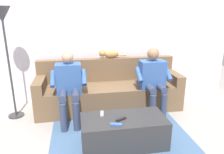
% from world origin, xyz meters
% --- Properties ---
extents(ground_plane, '(8.00, 8.00, 0.00)m').
position_xyz_m(ground_plane, '(0.00, 0.60, 0.00)').
color(ground_plane, gray).
extents(back_wall, '(4.95, 0.06, 2.69)m').
position_xyz_m(back_wall, '(0.00, -0.59, 1.35)').
color(back_wall, silver).
rests_on(back_wall, ground).
extents(couch, '(2.44, 0.70, 0.84)m').
position_xyz_m(couch, '(0.00, -0.12, 0.29)').
color(couch, brown).
rests_on(couch, ground).
extents(coffee_table, '(1.06, 0.51, 0.37)m').
position_xyz_m(coffee_table, '(0.00, 1.02, 0.19)').
color(coffee_table, '#2D2D2D').
rests_on(coffee_table, ground).
extents(person_left_seated, '(0.56, 0.51, 1.09)m').
position_xyz_m(person_left_seated, '(-0.67, 0.21, 0.62)').
color(person_left_seated, '#335693').
rests_on(person_left_seated, ground).
extents(person_right_seated, '(0.53, 0.58, 1.08)m').
position_xyz_m(person_right_seated, '(0.67, 0.25, 0.60)').
color(person_right_seated, '#335693').
rests_on(person_right_seated, ground).
extents(cat_on_backrest, '(0.50, 0.13, 0.16)m').
position_xyz_m(cat_on_backrest, '(-0.04, -0.35, 0.92)').
color(cat_on_backrest, '#B7844C').
rests_on(cat_on_backrest, couch).
extents(remote_gray, '(0.06, 0.15, 0.02)m').
position_xyz_m(remote_gray, '(0.25, 0.88, 0.38)').
color(remote_gray, gray).
rests_on(remote_gray, coffee_table).
extents(remote_blue, '(0.14, 0.08, 0.02)m').
position_xyz_m(remote_blue, '(0.13, 1.18, 0.38)').
color(remote_blue, '#3860B7').
rests_on(remote_blue, coffee_table).
extents(remote_black, '(0.14, 0.09, 0.02)m').
position_xyz_m(remote_black, '(0.04, 1.06, 0.38)').
color(remote_black, black).
rests_on(remote_black, coffee_table).
extents(floor_rug, '(1.87, 1.73, 0.01)m').
position_xyz_m(floor_rug, '(0.00, 0.87, 0.00)').
color(floor_rug, '#426084').
rests_on(floor_rug, ground).
extents(floor_lamp, '(0.27, 0.27, 1.71)m').
position_xyz_m(floor_lamp, '(1.55, -0.03, 1.44)').
color(floor_lamp, '#2D2D2D').
rests_on(floor_lamp, ground).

